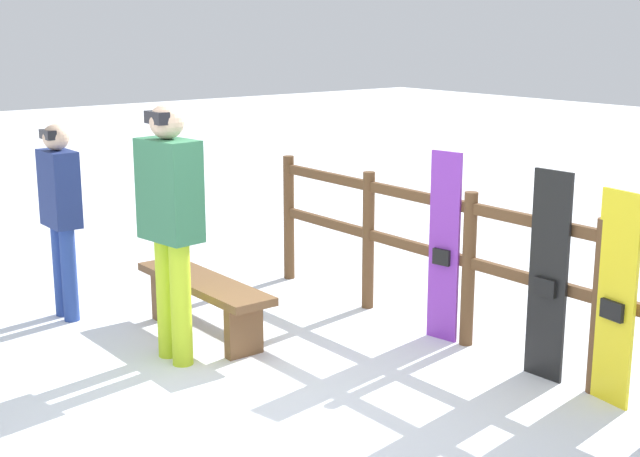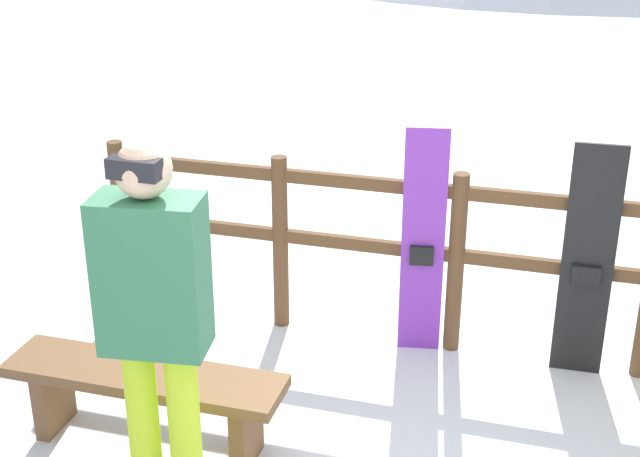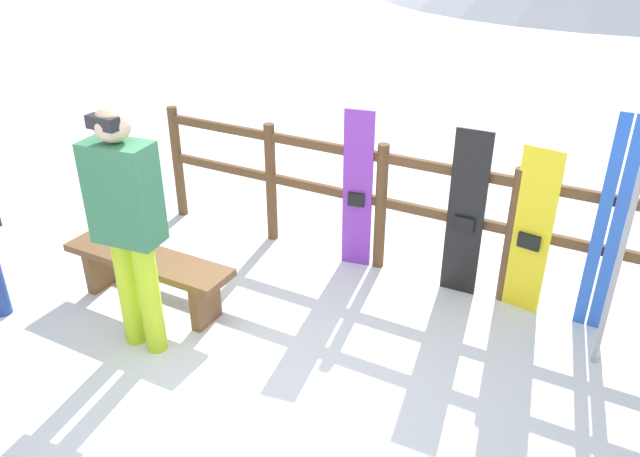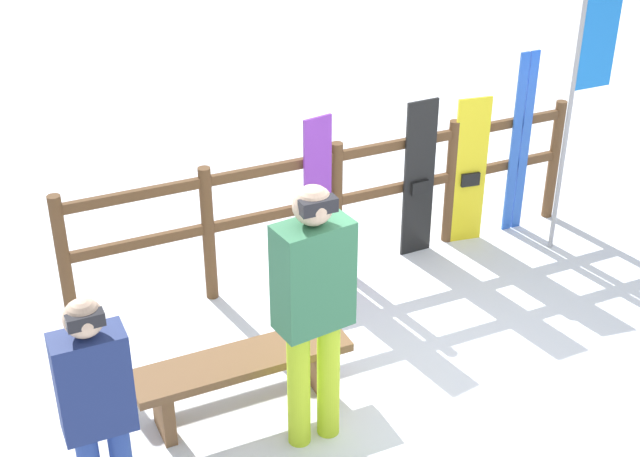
# 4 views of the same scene
# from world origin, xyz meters

# --- Properties ---
(ground_plane) EXTENTS (40.00, 40.00, 0.00)m
(ground_plane) POSITION_xyz_m (0.00, 0.00, 0.00)
(ground_plane) COLOR white
(fence) EXTENTS (4.60, 0.10, 1.16)m
(fence) POSITION_xyz_m (0.00, 1.96, 0.68)
(fence) COLOR brown
(fence) RESTS_ON ground
(bench) EXTENTS (1.47, 0.36, 0.45)m
(bench) POSITION_xyz_m (-1.39, 0.53, 0.34)
(bench) COLOR brown
(bench) RESTS_ON ground
(person_navy) EXTENTS (0.39, 0.22, 1.59)m
(person_navy) POSITION_xyz_m (-2.43, -0.15, 0.93)
(person_navy) COLOR navy
(person_navy) RESTS_ON ground
(person_plaid_green) EXTENTS (0.49, 0.31, 1.83)m
(person_plaid_green) POSITION_xyz_m (-1.06, 0.09, 1.07)
(person_plaid_green) COLOR #B7D826
(person_plaid_green) RESTS_ON ground
(snowboard_purple) EXTENTS (0.26, 0.09, 1.44)m
(snowboard_purple) POSITION_xyz_m (-0.20, 1.90, 0.72)
(snowboard_purple) COLOR purple
(snowboard_purple) RESTS_ON ground
(snowboard_black_stripe) EXTENTS (0.30, 0.06, 1.43)m
(snowboard_black_stripe) POSITION_xyz_m (0.76, 1.90, 0.71)
(snowboard_black_stripe) COLOR black
(snowboard_black_stripe) RESTS_ON ground
(snowboard_yellow) EXTENTS (0.31, 0.09, 1.37)m
(snowboard_yellow) POSITION_xyz_m (1.27, 1.90, 0.68)
(snowboard_yellow) COLOR yellow
(snowboard_yellow) RESTS_ON ground
(ski_pair_blue) EXTENTS (0.19, 0.02, 1.70)m
(ski_pair_blue) POSITION_xyz_m (1.79, 1.91, 0.85)
(ski_pair_blue) COLOR blue
(ski_pair_blue) RESTS_ON ground
(rental_flag) EXTENTS (0.40, 0.04, 2.89)m
(rental_flag) POSITION_xyz_m (2.02, 1.46, 1.87)
(rental_flag) COLOR #99999E
(rental_flag) RESTS_ON ground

